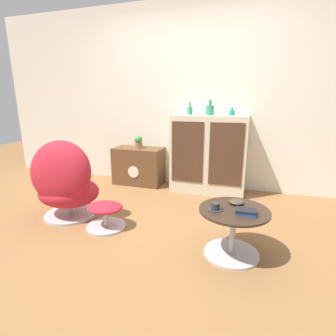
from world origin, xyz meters
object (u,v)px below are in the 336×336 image
object	(u,v)px
bowl	(236,202)
teacup	(215,207)
vase_leftmost	(190,110)
coffee_table	(233,229)
tv_console	(139,166)
egg_chair	(65,183)
potted_plant	(138,142)
ottoman	(105,212)
vase_inner_right	(232,113)
book_stack	(246,212)
sideboard	(209,154)
vase_inner_left	(210,110)

from	to	relation	value
bowl	teacup	bearing A→B (deg)	-130.00
vase_leftmost	coffee_table	bearing A→B (deg)	-63.88
tv_console	egg_chair	xyz separation A→B (m)	(-0.25, -1.37, 0.12)
egg_chair	potted_plant	size ratio (longest dim) A/B	4.67
ottoman	vase_inner_right	size ratio (longest dim) A/B	3.96
bowl	ottoman	bearing A→B (deg)	-178.63
coffee_table	vase_inner_right	distance (m)	1.77
book_stack	bowl	xyz separation A→B (m)	(-0.09, 0.19, -0.00)
tv_console	potted_plant	world-z (taller)	potted_plant
ottoman	sideboard	bearing A→B (deg)	60.68
vase_inner_left	book_stack	xyz separation A→B (m)	(0.57, -1.59, -0.71)
book_stack	vase_inner_left	bearing A→B (deg)	109.73
tv_console	egg_chair	size ratio (longest dim) A/B	0.83
potted_plant	tv_console	bearing A→B (deg)	-174.11
egg_chair	coffee_table	xyz separation A→B (m)	(1.80, -0.18, -0.16)
vase_inner_left	book_stack	size ratio (longest dim) A/B	1.23
tv_console	book_stack	size ratio (longest dim) A/B	4.55
tv_console	teacup	xyz separation A→B (m)	(1.40, -1.60, 0.16)
potted_plant	ottoman	bearing A→B (deg)	-79.38
coffee_table	potted_plant	bearing A→B (deg)	134.91
tv_console	egg_chair	world-z (taller)	egg_chair
ottoman	vase_inner_left	size ratio (longest dim) A/B	1.99
coffee_table	potted_plant	size ratio (longest dim) A/B	2.98
ottoman	potted_plant	bearing A→B (deg)	100.62
teacup	bowl	bearing A→B (deg)	50.00
ottoman	potted_plant	distance (m)	1.55
tv_console	ottoman	xyz separation A→B (m)	(0.27, -1.45, -0.11)
sideboard	coffee_table	world-z (taller)	sideboard
sideboard	vase_inner_right	distance (m)	0.63
teacup	book_stack	size ratio (longest dim) A/B	0.72
ottoman	potted_plant	xyz separation A→B (m)	(-0.27, 1.45, 0.49)
vase_inner_left	teacup	xyz separation A→B (m)	(0.33, -1.58, -0.70)
sideboard	vase_leftmost	size ratio (longest dim) A/B	6.42
vase_leftmost	tv_console	bearing A→B (deg)	178.73
vase_inner_left	bowl	xyz separation A→B (m)	(0.48, -1.40, -0.71)
tv_console	bowl	xyz separation A→B (m)	(1.55, -1.42, 0.15)
ottoman	vase_leftmost	world-z (taller)	vase_leftmost
tv_console	coffee_table	size ratio (longest dim) A/B	1.30
ottoman	bowl	xyz separation A→B (m)	(1.28, 0.03, 0.26)
vase_inner_left	egg_chair	bearing A→B (deg)	-134.34
potted_plant	book_stack	size ratio (longest dim) A/B	1.18
potted_plant	bowl	xyz separation A→B (m)	(1.55, -1.42, -0.23)
bowl	vase_inner_right	bearing A→B (deg)	97.95
vase_inner_left	book_stack	bearing A→B (deg)	-70.27
egg_chair	vase_inner_right	distance (m)	2.22
sideboard	bowl	distance (m)	1.48
vase_leftmost	potted_plant	xyz separation A→B (m)	(-0.79, 0.02, -0.47)
tv_console	vase_inner_right	bearing A→B (deg)	-0.74
bowl	egg_chair	bearing A→B (deg)	178.48
egg_chair	vase_inner_left	bearing A→B (deg)	45.66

